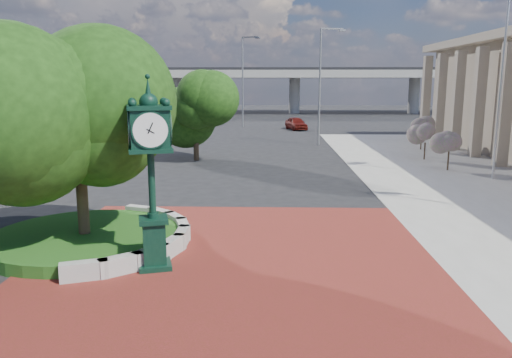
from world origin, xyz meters
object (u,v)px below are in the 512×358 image
object	(u,v)px
post_clock	(151,167)
parked_car	(296,123)
flagpole_b	(502,75)
street_lamp_near	(323,78)
street_lamp_far	(245,75)

from	to	relation	value
post_clock	parked_car	distance (m)	42.95
flagpole_b	parked_car	bearing A→B (deg)	108.03
street_lamp_near	post_clock	bearing A→B (deg)	-104.68
flagpole_b	street_lamp_far	world-z (taller)	flagpole_b
parked_car	street_lamp_near	distance (m)	14.63
post_clock	street_lamp_near	size ratio (longest dim) A/B	0.56
flagpole_b	street_lamp_far	xyz separation A→B (m)	(-15.27, 31.95, 0.45)
flagpole_b	street_lamp_near	bearing A→B (deg)	117.81
post_clock	flagpole_b	bearing A→B (deg)	41.67
post_clock	flagpole_b	world-z (taller)	flagpole_b
flagpole_b	street_lamp_near	xyz separation A→B (m)	(-7.91, 15.00, -0.01)
street_lamp_near	street_lamp_far	size ratio (longest dim) A/B	0.92
parked_car	flagpole_b	bearing A→B (deg)	-87.10
post_clock	flagpole_b	size ratio (longest dim) A/B	0.49
flagpole_b	street_lamp_far	bearing A→B (deg)	115.55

